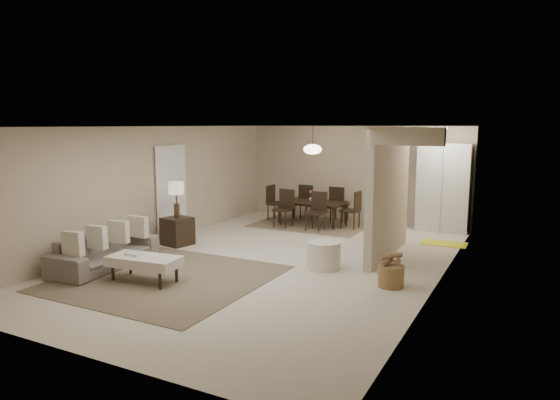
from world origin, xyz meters
The scene contains 22 objects.
floor centered at (0.00, 0.00, 0.00)m, with size 9.00×9.00×0.00m, color beige.
ceiling centered at (0.00, 0.00, 2.50)m, with size 9.00×9.00×0.00m, color white.
back_wall centered at (0.00, 4.50, 1.25)m, with size 6.00×6.00×0.00m, color #C7B696.
left_wall centered at (-3.00, 0.00, 1.25)m, with size 9.00×9.00×0.00m, color #C7B696.
right_wall centered at (3.00, 0.00, 1.25)m, with size 9.00×9.00×0.00m, color #C7B696.
partition centered at (1.80, 1.25, 1.25)m, with size 0.15×2.50×2.50m, color #C7B696.
doorway centered at (-2.97, 0.60, 1.02)m, with size 0.04×0.90×2.04m, color black.
pantry_cabinet centered at (2.35, 4.15, 1.05)m, with size 1.20×0.55×2.10m, color silver.
flush_light centered at (2.30, 3.20, 2.46)m, with size 0.44×0.44×0.05m, color white.
living_rug centered at (-1.06, -1.87, 0.01)m, with size 3.20×3.20×0.01m, color brown.
sofa centered at (-2.45, -1.87, 0.30)m, with size 0.81×2.07×0.60m, color slate.
ottoman_bench centered at (-1.26, -2.17, 0.34)m, with size 1.24×0.67×0.43m.
side_table centered at (-2.40, 0.08, 0.29)m, with size 0.53×0.53×0.59m, color black.
table_lamp centered at (-2.40, 0.08, 1.15)m, with size 0.32×0.32×0.76m.
round_pouf centered at (1.03, -0.10, 0.24)m, with size 0.62×0.62×0.48m, color silver.
wicker_basket centered at (2.37, -0.57, 0.17)m, with size 0.41×0.41×0.35m, color brown.
dining_rug centered at (-0.75, 3.41, 0.01)m, with size 2.80×2.10×0.01m, color #7D6A4D.
dining_table centered at (-0.75, 3.41, 0.30)m, with size 1.69×0.94×0.59m, color black.
dining_chairs centered at (-0.75, 3.41, 0.47)m, with size 2.54×1.88×0.94m.
vase centered at (-0.75, 3.41, 0.68)m, with size 0.16×0.16×0.17m, color white.
yellow_mat centered at (2.63, 2.78, 0.01)m, with size 0.94×0.58×0.01m, color yellow.
pendant_light centered at (-0.75, 3.41, 1.92)m, with size 0.46×0.46×0.71m.
Camera 1 is at (4.31, -8.11, 2.54)m, focal length 32.00 mm.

